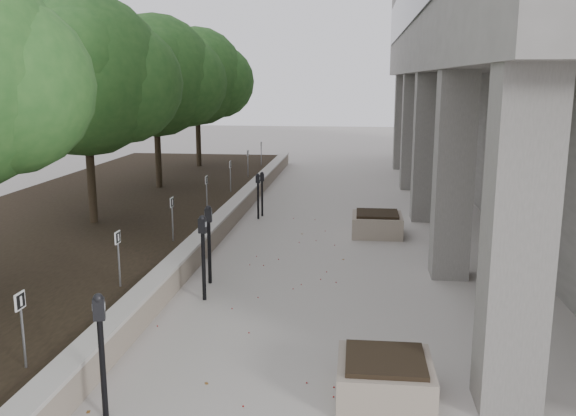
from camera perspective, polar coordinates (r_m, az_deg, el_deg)
The scene contains 20 objects.
retaining_wall at distance 15.79m, azimuth -6.06°, elevation -1.30°, with size 0.39×26.00×0.50m, color #A19380, non-canonical shape.
planting_bed at distance 16.98m, azimuth -18.25°, elevation -1.08°, with size 7.00×26.00×0.40m, color black.
crabapple_tree_3 at distance 15.40m, azimuth -18.12°, elevation 8.65°, with size 4.60×4.00×5.44m, color #265721, non-canonical shape.
crabapple_tree_4 at distance 20.05m, azimuth -12.13°, elevation 9.58°, with size 4.60×4.00×5.44m, color #265721, non-canonical shape.
crabapple_tree_5 at distance 24.84m, azimuth -8.40°, elevation 10.10°, with size 4.60×4.00×5.44m, color #265721, non-canonical shape.
parking_sign_2 at distance 8.15m, azimuth -23.33°, elevation -10.35°, with size 0.04×0.22×0.96m, color black, non-canonical shape.
parking_sign_3 at distance 10.70m, azimuth -15.38°, elevation -4.58°, with size 0.04×0.22×0.96m, color black, non-canonical shape.
parking_sign_4 at distance 13.43m, azimuth -10.64°, elevation -1.03°, with size 0.04×0.22×0.96m, color black, non-canonical shape.
parking_sign_5 at distance 16.26m, azimuth -7.53°, elevation 1.31°, with size 0.04×0.22×0.96m, color black, non-canonical shape.
parking_sign_6 at distance 19.14m, azimuth -5.34°, elevation 2.94°, with size 0.04×0.22×0.96m, color black, non-canonical shape.
parking_sign_7 at distance 22.05m, azimuth -3.73°, elevation 4.15°, with size 0.04×0.22×0.96m, color black, non-canonical shape.
parking_sign_8 at distance 24.98m, azimuth -2.49°, elevation 5.07°, with size 0.04×0.22×0.96m, color black, non-canonical shape.
parking_meter_1 at distance 7.46m, azimuth -16.82°, elevation -13.01°, with size 0.15×0.11×1.51m, color black, non-canonical shape.
parking_meter_2 at distance 10.87m, azimuth -7.83°, elevation -4.60°, with size 0.15×0.11×1.53m, color black, non-canonical shape.
parking_meter_3 at distance 11.74m, azimuth -7.30°, elevation -3.38°, with size 0.15×0.11×1.52m, color black, non-canonical shape.
parking_meter_4 at distance 17.42m, azimuth -2.41°, elevation 1.30°, with size 0.13×0.09×1.27m, color black, non-canonical shape.
parking_meter_5 at distance 17.07m, azimuth -2.79°, elevation 1.09°, with size 0.13×0.09×1.28m, color black, non-canonical shape.
planter_front at distance 7.85m, azimuth 8.94°, elevation -15.24°, with size 1.15×1.15×0.53m, color #A19380, non-canonical shape.
planter_back at distance 15.53m, azimuth 8.23°, elevation -1.44°, with size 1.23×1.23×0.57m, color #A19380, non-canonical shape.
berry_scatter at distance 11.76m, azimuth -2.05°, elevation -7.08°, with size 3.30×14.10×0.02m, color maroon, non-canonical shape.
Camera 1 is at (1.61, -5.99, 3.82)m, focal length 38.45 mm.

